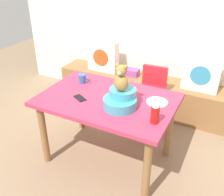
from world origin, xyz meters
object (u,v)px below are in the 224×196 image
object	(u,v)px
dinner_plate_near	(157,102)
cell_phone	(80,98)
coffee_mug	(83,79)
teddy_bear	(121,79)
dining_table	(107,107)
pillow_floral_left	(103,56)
highchair	(151,91)
pillow_floral_right	(201,74)
book_stack	(132,72)
infant_seat_teal	(121,100)
ketchup_bottle	(155,113)

from	to	relation	value
dinner_plate_near	cell_phone	bearing A→B (deg)	-159.52
coffee_mug	teddy_bear	bearing A→B (deg)	-24.56
dining_table	cell_phone	xyz separation A→B (m)	(-0.23, -0.13, 0.11)
pillow_floral_left	highchair	size ratio (longest dim) A/B	0.56
dining_table	highchair	world-z (taller)	highchair
dining_table	coffee_mug	xyz separation A→B (m)	(-0.39, 0.18, 0.15)
pillow_floral_right	coffee_mug	xyz separation A→B (m)	(-1.08, -0.98, 0.11)
coffee_mug	cell_phone	size ratio (longest dim) A/B	0.83
pillow_floral_left	book_stack	world-z (taller)	pillow_floral_left
dining_table	dinner_plate_near	size ratio (longest dim) A/B	6.45
pillow_floral_left	pillow_floral_right	bearing A→B (deg)	0.00
dining_table	book_stack	bearing A→B (deg)	101.59
book_stack	teddy_bear	bearing A→B (deg)	-71.46
coffee_mug	cell_phone	bearing A→B (deg)	-61.77
highchair	infant_seat_teal	distance (m)	0.88
pillow_floral_right	dinner_plate_near	xyz separation A→B (m)	(-0.23, -1.03, 0.07)
coffee_mug	highchair	bearing A→B (deg)	43.75
pillow_floral_left	ketchup_bottle	world-z (taller)	ketchup_bottle
pillow_floral_left	infant_seat_teal	bearing A→B (deg)	-55.14
pillow_floral_left	cell_phone	bearing A→B (deg)	-70.54
teddy_bear	cell_phone	size ratio (longest dim) A/B	1.74
pillow_floral_right	book_stack	size ratio (longest dim) A/B	2.20
infant_seat_teal	ketchup_bottle	world-z (taller)	ketchup_bottle
teddy_bear	ketchup_bottle	xyz separation A→B (m)	(0.35, -0.10, -0.19)
pillow_floral_right	infant_seat_teal	distance (m)	1.35
pillow_floral_left	cell_phone	xyz separation A→B (m)	(0.45, -1.29, 0.06)
cell_phone	highchair	bearing A→B (deg)	1.49
pillow_floral_right	teddy_bear	bearing A→B (deg)	-111.96
pillow_floral_right	dinner_plate_near	world-z (taller)	pillow_floral_right
pillow_floral_left	dining_table	bearing A→B (deg)	-59.46
highchair	teddy_bear	distance (m)	0.97
teddy_bear	coffee_mug	size ratio (longest dim) A/B	2.08
infant_seat_teal	dinner_plate_near	xyz separation A→B (m)	(0.27, 0.21, -0.07)
pillow_floral_left	dinner_plate_near	world-z (taller)	pillow_floral_left
pillow_floral_right	dinner_plate_near	size ratio (longest dim) A/B	2.20
pillow_floral_left	dining_table	world-z (taller)	pillow_floral_left
pillow_floral_left	teddy_bear	distance (m)	1.55
pillow_floral_right	dining_table	world-z (taller)	pillow_floral_right
infant_seat_teal	pillow_floral_right	bearing A→B (deg)	68.03
dining_table	coffee_mug	size ratio (longest dim) A/B	10.75
pillow_floral_left	book_stack	xyz separation A→B (m)	(0.44, 0.02, -0.17)
book_stack	ketchup_bottle	world-z (taller)	ketchup_bottle
highchair	pillow_floral_right	bearing A→B (deg)	40.55
dinner_plate_near	teddy_bear	bearing A→B (deg)	-141.78
pillow_floral_left	dining_table	distance (m)	1.35
infant_seat_teal	dinner_plate_near	distance (m)	0.35
pillow_floral_right	book_stack	xyz separation A→B (m)	(-0.93, 0.02, -0.17)
dinner_plate_near	highchair	bearing A→B (deg)	112.65
teddy_bear	book_stack	bearing A→B (deg)	108.54
highchair	cell_phone	xyz separation A→B (m)	(-0.43, -0.87, 0.22)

